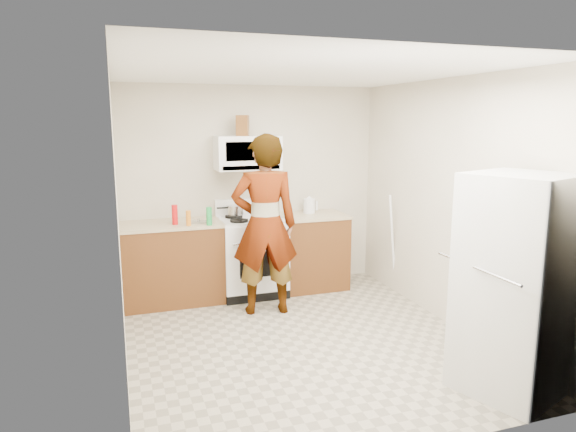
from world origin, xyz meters
name	(u,v)px	position (x,y,z in m)	size (l,w,h in m)	color
floor	(301,340)	(0.00, 0.00, 0.00)	(3.60, 3.60, 0.00)	gray
back_wall	(252,188)	(0.00, 1.79, 1.25)	(3.20, 0.02, 2.50)	beige
right_wall	(449,204)	(1.59, 0.00, 1.25)	(0.02, 3.60, 2.50)	beige
cabinet_left	(172,264)	(-1.04, 1.49, 0.45)	(1.12, 0.62, 0.90)	#583414
counter_left	(171,224)	(-1.04, 1.49, 0.92)	(1.14, 0.64, 0.04)	tan
cabinet_right	(312,252)	(0.68, 1.49, 0.45)	(0.80, 0.62, 0.90)	#583414
counter_right	(312,216)	(0.68, 1.49, 0.92)	(0.82, 0.64, 0.04)	tan
gas_range	(252,255)	(-0.10, 1.48, 0.49)	(0.76, 0.65, 1.13)	white
microwave	(247,153)	(-0.10, 1.61, 1.70)	(0.76, 0.38, 0.40)	white
person	(265,225)	(-0.11, 0.84, 0.97)	(0.71, 0.47, 1.95)	tan
fridge	(515,285)	(1.23, -1.36, 0.85)	(0.70, 0.70, 1.70)	silver
kettle	(309,206)	(0.68, 1.58, 1.02)	(0.15, 0.15, 0.18)	silver
jug	(243,126)	(-0.16, 1.59, 2.02)	(0.14, 0.14, 0.24)	brown
saucepan	(235,210)	(-0.25, 1.66, 1.01)	(0.20, 0.20, 0.11)	#B7B6BB
tray	(264,217)	(0.03, 1.37, 0.96)	(0.25, 0.16, 0.05)	silver
bottle_spray	(175,215)	(-1.00, 1.39, 1.05)	(0.07, 0.07, 0.22)	red
bottle_hot_sauce	(188,218)	(-0.87, 1.27, 1.02)	(0.05, 0.05, 0.17)	orange
bottle_green_cap	(209,216)	(-0.64, 1.23, 1.04)	(0.06, 0.06, 0.20)	green
pot_lid	(199,222)	(-0.73, 1.43, 0.94)	(0.22, 0.22, 0.01)	silver
broom	(393,243)	(1.56, 1.01, 0.61)	(0.03, 0.03, 1.22)	white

